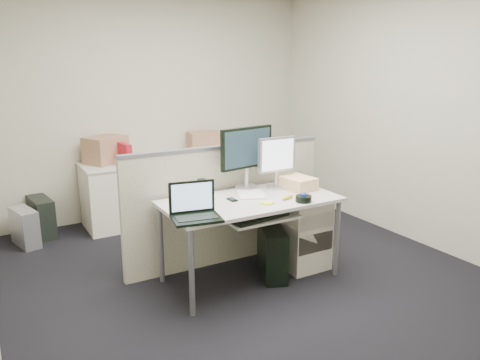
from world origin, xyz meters
TOP-DOWN VIEW (x-y plane):
  - floor at (0.00, 0.00)m, footprint 4.00×4.50m
  - wall_back at (0.00, 2.25)m, footprint 4.00×0.02m
  - wall_right at (2.00, 0.00)m, footprint 0.02×4.50m
  - desk at (0.00, 0.00)m, footprint 1.50×0.75m
  - keyboard_tray at (0.00, -0.18)m, footprint 0.62×0.32m
  - drawer_pedestal at (0.55, 0.05)m, footprint 0.40×0.55m
  - cubicle_partition at (0.00, 0.45)m, footprint 2.00×0.06m
  - back_counter at (0.00, 1.93)m, footprint 2.00×0.60m
  - monitor_main at (0.15, 0.32)m, footprint 0.60×0.31m
  - monitor_small at (0.40, 0.20)m, footprint 0.38×0.19m
  - laptop at (-0.62, -0.26)m, footprint 0.40×0.32m
  - trackball at (0.35, -0.28)m, footprint 0.15×0.15m
  - desk_phone at (0.60, 0.08)m, footprint 0.24×0.22m
  - paper_stack at (0.07, 0.11)m, footprint 0.32×0.35m
  - sticky_pad at (0.05, -0.18)m, footprint 0.11×0.11m
  - travel_mug at (-0.35, 0.22)m, footprint 0.09×0.09m
  - banana at (0.28, -0.15)m, footprint 0.16×0.09m
  - cellphone at (-0.15, 0.05)m, footprint 0.06×0.10m
  - manila_folders at (0.55, 0.07)m, footprint 0.27×0.33m
  - keyboard at (-0.05, -0.22)m, footprint 0.52×0.25m
  - pc_tower_desk at (0.20, -0.05)m, footprint 0.36×0.52m
  - pc_tower_spare_dark at (-1.45, 2.03)m, footprint 0.25×0.48m
  - pc_tower_spare_silver at (-1.64, 1.82)m, footprint 0.26×0.45m
  - cardboard_box_left at (-0.70, 2.05)m, footprint 0.53×0.48m
  - cardboard_box_right at (0.54, 2.05)m, footprint 0.43×0.36m
  - red_binder at (-0.55, 1.83)m, footprint 0.10×0.29m

SIDE VIEW (x-z plane):
  - floor at x=0.00m, z-range -0.01..0.00m
  - pc_tower_spare_silver at x=-1.64m, z-range 0.00..0.39m
  - pc_tower_spare_dark at x=-1.45m, z-range 0.00..0.43m
  - pc_tower_desk at x=0.20m, z-range 0.00..0.45m
  - drawer_pedestal at x=0.55m, z-range 0.00..0.65m
  - back_counter at x=0.00m, z-range 0.00..0.72m
  - cubicle_partition at x=0.00m, z-range 0.00..1.10m
  - keyboard_tray at x=0.00m, z-range 0.61..0.63m
  - keyboard at x=-0.05m, z-range 0.63..0.66m
  - desk at x=0.00m, z-range 0.30..1.03m
  - paper_stack at x=0.07m, z-range 0.73..0.74m
  - sticky_pad at x=0.05m, z-range 0.73..0.74m
  - cellphone at x=-0.15m, z-range 0.73..0.74m
  - banana at x=0.28m, z-range 0.73..0.77m
  - trackball at x=0.35m, z-range 0.73..0.78m
  - desk_phone at x=0.60m, z-range 0.73..0.79m
  - manila_folders at x=0.55m, z-range 0.73..0.84m
  - travel_mug at x=-0.35m, z-range 0.73..0.89m
  - red_binder at x=-0.55m, z-range 0.72..0.98m
  - cardboard_box_right at x=0.54m, z-range 0.72..1.00m
  - laptop at x=-0.62m, z-range 0.73..1.00m
  - cardboard_box_left at x=-0.70m, z-range 0.72..1.04m
  - monitor_small at x=0.40m, z-range 0.73..1.20m
  - monitor_main at x=0.15m, z-range 0.73..1.30m
  - wall_back at x=0.00m, z-range 0.00..2.70m
  - wall_right at x=2.00m, z-range 0.00..2.70m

